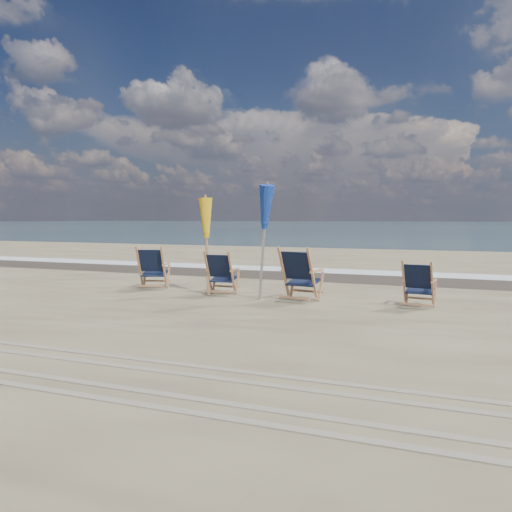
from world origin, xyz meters
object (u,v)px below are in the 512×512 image
Objects in this scene: beach_chair_0 at (164,268)px; umbrella_blue at (263,212)px; umbrella_yellow at (207,223)px; beach_chair_1 at (232,274)px; beach_chair_3 at (432,285)px; beach_chair_2 at (312,276)px.

beach_chair_0 is 3.02m from umbrella_blue.
umbrella_blue reaches higher than umbrella_yellow.
beach_chair_1 reaches higher than beach_chair_3.
beach_chair_3 is (4.02, -0.13, -0.04)m from beach_chair_1.
beach_chair_2 is 0.48× the size of umbrella_blue.
umbrella_yellow is (-2.42, 0.32, 0.99)m from beach_chair_2.
beach_chair_2 is 2.19m from beach_chair_3.
beach_chair_0 reaches higher than beach_chair_3.
beach_chair_1 is 4.02m from beach_chair_3.
beach_chair_0 is 3.71m from beach_chair_2.
beach_chair_3 is 0.39× the size of umbrella_blue.
beach_chair_1 is at bearing -1.26° from umbrella_yellow.
beach_chair_2 is at bearing -7.60° from umbrella_yellow.
beach_chair_0 is 0.93× the size of beach_chair_2.
beach_chair_2 is 1.58m from umbrella_blue.
beach_chair_0 is at bearing -12.93° from beach_chair_1.
umbrella_blue is at bearing 10.85° from beach_chair_3.
beach_chair_1 is 1.59m from umbrella_blue.
beach_chair_0 reaches higher than beach_chair_1.
umbrella_yellow is at bearing 5.01° from beach_chair_3.
beach_chair_2 is 0.53× the size of umbrella_yellow.
beach_chair_0 is 1.14× the size of beach_chair_3.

